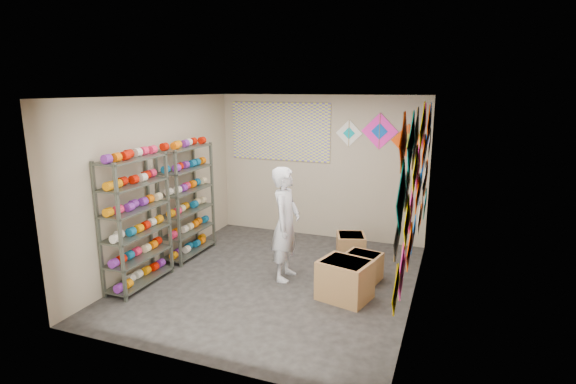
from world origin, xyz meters
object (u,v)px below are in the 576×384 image
at_px(carton_b, 363,267).
at_px(carton_c, 351,247).
at_px(shelf_rack_back, 187,201).
at_px(shopkeeper, 286,224).
at_px(shelf_rack_front, 136,222).
at_px(carton_a, 345,280).

bearing_deg(carton_b, carton_c, 127.55).
relative_size(shelf_rack_back, carton_b, 3.77).
bearing_deg(carton_c, carton_b, -81.79).
bearing_deg(shopkeeper, shelf_rack_front, 114.95).
relative_size(shelf_rack_front, shelf_rack_back, 1.00).
relative_size(shopkeeper, carton_c, 3.41).
distance_m(shelf_rack_back, carton_a, 3.06).
height_order(shelf_rack_back, carton_b, shelf_rack_back).
xyz_separation_m(shelf_rack_back, carton_c, (2.66, 0.76, -0.73)).
xyz_separation_m(shelf_rack_back, carton_a, (2.91, -0.68, -0.68)).
height_order(shelf_rack_front, carton_c, shelf_rack_front).
relative_size(shelf_rack_front, carton_a, 2.91).
bearing_deg(shelf_rack_front, carton_b, 23.85).
relative_size(shelf_rack_front, shopkeeper, 1.11).
bearing_deg(shelf_rack_back, carton_c, 16.06).
bearing_deg(shelf_rack_front, shelf_rack_back, 90.00).
bearing_deg(carton_b, carton_a, -87.01).
bearing_deg(shelf_rack_front, shopkeeper, 27.36).
bearing_deg(carton_c, carton_a, -97.95).
distance_m(carton_a, carton_c, 1.47).
relative_size(shelf_rack_front, carton_c, 3.80).
relative_size(shopkeeper, carton_a, 2.61).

